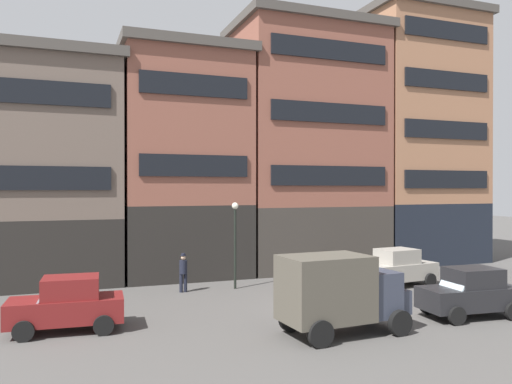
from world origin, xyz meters
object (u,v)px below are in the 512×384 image
(delivery_truck_near, at_px, (340,291))
(sedan_light, at_px, (470,293))
(sedan_dark, at_px, (67,304))
(pedestrian_officer, at_px, (183,271))
(streetlamp_curbside, at_px, (235,233))
(sedan_parked_curb, at_px, (399,267))

(delivery_truck_near, height_order, sedan_light, delivery_truck_near)
(sedan_dark, bearing_deg, sedan_light, -13.07)
(pedestrian_officer, xyz_separation_m, streetlamp_curbside, (2.50, -0.07, 1.69))
(sedan_light, bearing_deg, sedan_dark, 166.93)
(sedan_parked_curb, bearing_deg, streetlamp_curbside, 163.94)
(delivery_truck_near, distance_m, pedestrian_officer, 9.14)
(sedan_dark, height_order, streetlamp_curbside, streetlamp_curbside)
(sedan_parked_curb, distance_m, streetlamp_curbside, 8.22)
(delivery_truck_near, xyz_separation_m, sedan_light, (5.67, 0.26, -0.51))
(sedan_light, xyz_separation_m, pedestrian_officer, (-9.02, 8.23, 0.07))
(sedan_dark, bearing_deg, sedan_parked_curb, 9.96)
(delivery_truck_near, distance_m, sedan_parked_curb, 9.26)
(sedan_parked_curb, bearing_deg, sedan_light, -101.34)
(sedan_dark, xyz_separation_m, sedan_light, (14.06, -3.26, 0.00))
(sedan_dark, bearing_deg, pedestrian_officer, 44.57)
(delivery_truck_near, height_order, sedan_parked_curb, delivery_truck_near)
(sedan_parked_curb, xyz_separation_m, pedestrian_officer, (-10.21, 2.29, 0.07))
(delivery_truck_near, xyz_separation_m, streetlamp_curbside, (-0.85, 8.42, 1.25))
(pedestrian_officer, bearing_deg, sedan_dark, -135.43)
(delivery_truck_near, relative_size, pedestrian_officer, 2.47)
(streetlamp_curbside, bearing_deg, delivery_truck_near, -84.22)
(sedan_light, xyz_separation_m, streetlamp_curbside, (-6.52, 8.16, 1.76))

